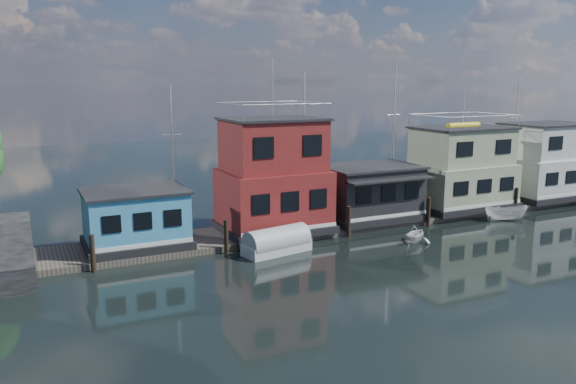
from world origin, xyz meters
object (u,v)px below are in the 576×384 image
motorboat (506,213)px  tarp_runabout (277,243)px  houseboat_dark (369,192)px  houseboat_green (460,169)px  houseboat_white (546,162)px  dinghy_white (415,233)px  houseboat_blue (136,218)px  houseboat_red (273,178)px

motorboat → tarp_runabout: size_ratio=0.69×
houseboat_dark → tarp_runabout: (-9.56, -3.98, -1.75)m
houseboat_green → houseboat_white: 10.00m
dinghy_white → houseboat_dark: bearing=-27.6°
motorboat → dinghy_white: size_ratio=1.37×
houseboat_blue → tarp_runabout: (7.94, -4.00, -1.54)m
houseboat_red → tarp_runabout: size_ratio=2.55×
houseboat_blue → motorboat: bearing=-8.6°
dinghy_white → houseboat_green: bearing=-83.6°
houseboat_white → motorboat: size_ratio=2.60×
houseboat_blue → dinghy_white: (17.37, -5.86, -1.58)m
houseboat_blue → motorboat: 27.86m
houseboat_red → tarp_runabout: (-1.56, -4.00, -3.44)m
houseboat_green → motorboat: 5.19m
houseboat_green → dinghy_white: bearing=-147.3°
houseboat_dark → houseboat_white: (19.00, 0.02, 1.12)m
houseboat_dark → tarp_runabout: bearing=-157.4°
houseboat_blue → dinghy_white: houseboat_blue is taller
houseboat_dark → tarp_runabout: houseboat_dark is taller
dinghy_white → motorboat: bearing=-106.8°
houseboat_blue → houseboat_green: 26.53m
houseboat_red → houseboat_white: 27.01m
houseboat_blue → houseboat_red: size_ratio=0.54×
houseboat_blue → houseboat_red: bearing=0.0°
motorboat → tarp_runabout: bearing=118.2°
houseboat_dark → dinghy_white: houseboat_dark is taller
tarp_runabout → houseboat_dark: bearing=11.7°
houseboat_red → houseboat_green: size_ratio=1.41×
houseboat_red → tarp_runabout: 5.50m
houseboat_dark → houseboat_red: bearing=179.9°
houseboat_red → tarp_runabout: houseboat_red is taller
houseboat_blue → houseboat_white: bearing=0.0°
tarp_runabout → houseboat_green: bearing=1.3°
houseboat_red → houseboat_dark: bearing=-0.1°
houseboat_dark → houseboat_white: 19.03m
houseboat_blue → motorboat: houseboat_blue is taller
motorboat → tarp_runabout: tarp_runabout is taller
houseboat_green → tarp_runabout: bearing=-167.8°
houseboat_dark → houseboat_white: bearing=0.1°
houseboat_dark → tarp_runabout: size_ratio=1.59×
houseboat_dark → motorboat: (10.01, -4.15, -1.79)m
houseboat_white → motorboat: (-8.99, -4.17, -2.91)m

